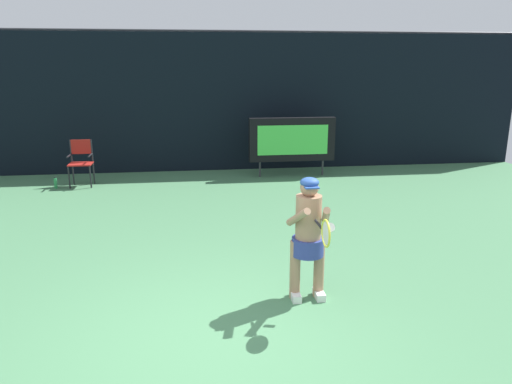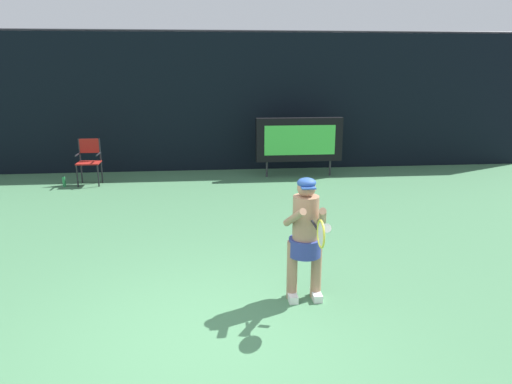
{
  "view_description": "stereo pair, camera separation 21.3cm",
  "coord_description": "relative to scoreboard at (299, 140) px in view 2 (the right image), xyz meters",
  "views": [
    {
      "loc": [
        -0.15,
        -4.47,
        2.81
      ],
      "look_at": [
        0.71,
        2.07,
        1.05
      ],
      "focal_mm": 33.77,
      "sensor_mm": 36.0,
      "label": 1
    },
    {
      "loc": [
        0.06,
        -4.49,
        2.81
      ],
      "look_at": [
        0.71,
        2.07,
        1.05
      ],
      "focal_mm": 33.77,
      "sensor_mm": 36.0,
      "label": 2
    }
  ],
  "objects": [
    {
      "name": "tennis_racket",
      "position": [
        -1.12,
        -7.19,
        0.1
      ],
      "size": [
        0.03,
        0.6,
        0.31
      ],
      "rotation": [
        0.0,
        0.0,
        -0.02
      ],
      "color": "black"
    },
    {
      "name": "umpire_chair",
      "position": [
        -5.14,
        -0.34,
        -0.33
      ],
      "size": [
        0.52,
        0.44,
        1.08
      ],
      "color": "black",
      "rests_on": "ground"
    },
    {
      "name": "water_bottle",
      "position": [
        -5.71,
        -0.55,
        -0.82
      ],
      "size": [
        0.07,
        0.07,
        0.27
      ],
      "color": "#298949",
      "rests_on": "ground"
    },
    {
      "name": "ground",
      "position": [
        -2.35,
        -7.66,
        -0.96
      ],
      "size": [
        18.0,
        22.0,
        0.03
      ],
      "color": "#43774F"
    },
    {
      "name": "tennis_player",
      "position": [
        -1.17,
        -6.62,
        -0.1
      ],
      "size": [
        0.53,
        0.61,
        1.53
      ],
      "color": "white",
      "rests_on": "ground"
    },
    {
      "name": "backdrop_screen",
      "position": [
        -2.35,
        1.03,
        0.86
      ],
      "size": [
        18.0,
        0.12,
        3.66
      ],
      "color": "black",
      "rests_on": "ground"
    },
    {
      "name": "scoreboard",
      "position": [
        0.0,
        0.0,
        0.0
      ],
      "size": [
        2.2,
        0.21,
        1.5
      ],
      "color": "black",
      "rests_on": "ground"
    }
  ]
}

